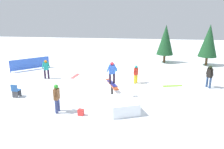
% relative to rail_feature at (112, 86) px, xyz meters
% --- Properties ---
extents(ground_plane, '(60.00, 60.00, 0.00)m').
position_rel_rail_feature_xyz_m(ground_plane, '(0.00, 0.00, -0.74)').
color(ground_plane, white).
extents(rail_feature, '(2.11, 1.08, 0.89)m').
position_rel_rail_feature_xyz_m(rail_feature, '(0.00, 0.00, 0.00)').
color(rail_feature, black).
rests_on(rail_feature, ground).
extents(snow_kicker_ramp, '(2.24, 2.07, 0.65)m').
position_rel_rail_feature_xyz_m(snow_kicker_ramp, '(-1.96, -0.81, -0.41)').
color(snow_kicker_ramp, white).
rests_on(snow_kicker_ramp, ground).
extents(main_rider_on_rail, '(1.36, 0.85, 1.42)m').
position_rel_rail_feature_xyz_m(main_rider_on_rail, '(0.00, 0.00, 0.86)').
color(main_rider_on_rail, navy).
rests_on(main_rider_on_rail, rail_feature).
extents(bystander_black, '(0.61, 0.42, 1.62)m').
position_rel_rail_feature_xyz_m(bystander_black, '(2.60, -6.64, 0.17)').
color(bystander_black, navy).
rests_on(bystander_black, ground).
extents(bystander_red, '(0.55, 0.39, 1.39)m').
position_rel_rail_feature_xyz_m(bystander_red, '(2.94, -1.44, 0.04)').
color(bystander_red, gold).
rests_on(bystander_red, ground).
extents(bystander_brown, '(0.71, 0.24, 1.59)m').
position_rel_rail_feature_xyz_m(bystander_brown, '(-2.58, 2.66, 0.15)').
color(bystander_brown, navy).
rests_on(bystander_brown, ground).
extents(bystander_teal, '(0.30, 0.65, 1.54)m').
position_rel_rail_feature_xyz_m(bystander_teal, '(3.15, 5.76, 0.13)').
color(bystander_teal, '#26162C').
rests_on(bystander_teal, ground).
extents(loose_snowboard_lime, '(0.64, 1.51, 0.02)m').
position_rel_rail_feature_xyz_m(loose_snowboard_lime, '(2.61, -4.15, -0.73)').
color(loose_snowboard_lime, '#84D629').
rests_on(loose_snowboard_lime, ground).
extents(loose_snowboard_cyan, '(1.31, 0.28, 0.02)m').
position_rel_rail_feature_xyz_m(loose_snowboard_cyan, '(6.60, 0.59, -0.73)').
color(loose_snowboard_cyan, '#2DC0C6').
rests_on(loose_snowboard_cyan, ground).
extents(loose_snowboard_coral, '(1.51, 0.45, 0.02)m').
position_rel_rail_feature_xyz_m(loose_snowboard_coral, '(4.10, 3.69, -0.73)').
color(loose_snowboard_coral, '#E85B5B').
rests_on(loose_snowboard_coral, ground).
extents(folding_chair, '(0.47, 0.47, 0.88)m').
position_rel_rail_feature_xyz_m(folding_chair, '(-0.88, 6.06, -0.32)').
color(folding_chair, '#3F3F44').
rests_on(folding_chair, ground).
extents(backpack_on_snow, '(0.26, 0.33, 0.34)m').
position_rel_rail_feature_xyz_m(backpack_on_snow, '(-2.79, 1.29, -0.57)').
color(backpack_on_snow, red).
rests_on(backpack_on_snow, ground).
extents(safety_fence, '(2.41, 2.66, 1.10)m').
position_rel_rail_feature_xyz_m(safety_fence, '(5.54, 8.41, -0.14)').
color(safety_fence, blue).
rests_on(safety_fence, ground).
extents(pine_tree_near, '(1.80, 1.80, 4.09)m').
position_rel_rail_feature_xyz_m(pine_tree_near, '(9.54, -8.34, 1.74)').
color(pine_tree_near, '#4C331E').
rests_on(pine_tree_near, ground).
extents(pine_tree_far, '(1.74, 1.74, 3.96)m').
position_rel_rail_feature_xyz_m(pine_tree_far, '(10.27, -4.26, 1.66)').
color(pine_tree_far, '#4C331E').
rests_on(pine_tree_far, ground).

